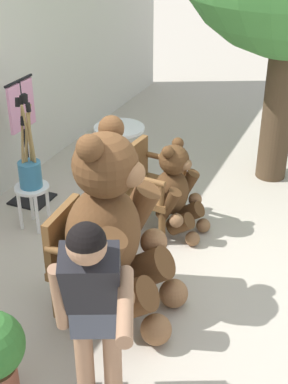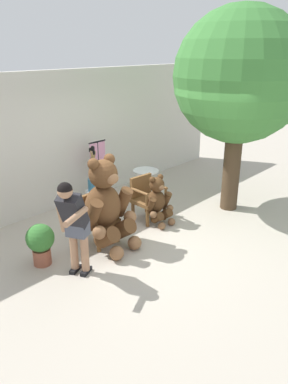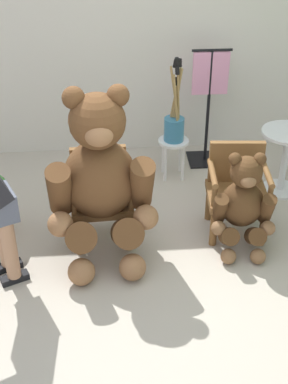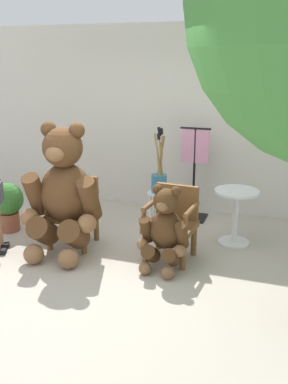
{
  "view_description": "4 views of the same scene",
  "coord_description": "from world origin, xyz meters",
  "px_view_note": "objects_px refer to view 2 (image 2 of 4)",
  "views": [
    {
      "loc": [
        -3.59,
        -1.23,
        2.95
      ],
      "look_at": [
        0.23,
        0.43,
        0.62
      ],
      "focal_mm": 50.0,
      "sensor_mm": 36.0,
      "label": 1
    },
    {
      "loc": [
        -4.38,
        -4.0,
        3.2
      ],
      "look_at": [
        0.13,
        0.16,
        0.82
      ],
      "focal_mm": 35.0,
      "sensor_mm": 36.0,
      "label": 2
    },
    {
      "loc": [
        -0.57,
        -3.64,
        3.15
      ],
      "look_at": [
        -0.27,
        0.1,
        0.75
      ],
      "focal_mm": 50.0,
      "sensor_mm": 36.0,
      "label": 3
    },
    {
      "loc": [
        1.82,
        -4.02,
        2.29
      ],
      "look_at": [
        0.39,
        0.27,
        0.88
      ],
      "focal_mm": 40.0,
      "sensor_mm": 36.0,
      "label": 4
    }
  ],
  "objects_px": {
    "brush_bucket": "(93,181)",
    "round_side_table": "(146,182)",
    "clothing_display_stand": "(98,170)",
    "teddy_bear_large": "(106,205)",
    "wooden_chair_left": "(96,218)",
    "white_stool": "(94,195)",
    "teddy_bear_small": "(158,201)",
    "potted_plant": "(40,242)",
    "patio_tree": "(246,79)",
    "person_visitor": "(74,220)",
    "wooden_chair_right": "(147,197)"
  },
  "relations": [
    {
      "from": "wooden_chair_right",
      "to": "white_stool",
      "type": "distance_m",
      "value": 1.14
    },
    {
      "from": "wooden_chair_left",
      "to": "teddy_bear_large",
      "type": "bearing_deg",
      "value": -88.13
    },
    {
      "from": "wooden_chair_left",
      "to": "clothing_display_stand",
      "type": "xyz_separation_m",
      "value": [
        1.25,
        1.37,
        0.26
      ]
    },
    {
      "from": "person_visitor",
      "to": "clothing_display_stand",
      "type": "relative_size",
      "value": 1.13
    },
    {
      "from": "white_stool",
      "to": "round_side_table",
      "type": "relative_size",
      "value": 0.64
    },
    {
      "from": "wooden_chair_right",
      "to": "person_visitor",
      "type": "relative_size",
      "value": 0.56
    },
    {
      "from": "person_visitor",
      "to": "brush_bucket",
      "type": "xyz_separation_m",
      "value": [
        1.71,
        1.62,
        -0.24
      ]
    },
    {
      "from": "potted_plant",
      "to": "teddy_bear_small",
      "type": "bearing_deg",
      "value": -9.05
    },
    {
      "from": "teddy_bear_small",
      "to": "white_stool",
      "type": "bearing_deg",
      "value": 109.26
    },
    {
      "from": "wooden_chair_left",
      "to": "patio_tree",
      "type": "distance_m",
      "value": 3.82
    },
    {
      "from": "potted_plant",
      "to": "wooden_chair_left",
      "type": "bearing_deg",
      "value": -4.28
    },
    {
      "from": "wooden_chair_right",
      "to": "teddy_bear_small",
      "type": "relative_size",
      "value": 0.89
    },
    {
      "from": "teddy_bear_large",
      "to": "potted_plant",
      "type": "height_order",
      "value": "teddy_bear_large"
    },
    {
      "from": "white_stool",
      "to": "potted_plant",
      "type": "height_order",
      "value": "potted_plant"
    },
    {
      "from": "white_stool",
      "to": "round_side_table",
      "type": "height_order",
      "value": "round_side_table"
    },
    {
      "from": "round_side_table",
      "to": "wooden_chair_left",
      "type": "bearing_deg",
      "value": -162.17
    },
    {
      "from": "potted_plant",
      "to": "clothing_display_stand",
      "type": "xyz_separation_m",
      "value": [
        2.31,
        1.29,
        0.32
      ]
    },
    {
      "from": "wooden_chair_right",
      "to": "brush_bucket",
      "type": "distance_m",
      "value": 1.16
    },
    {
      "from": "teddy_bear_small",
      "to": "person_visitor",
      "type": "xyz_separation_m",
      "value": [
        -2.18,
        -0.3,
        0.44
      ]
    },
    {
      "from": "wooden_chair_right",
      "to": "clothing_display_stand",
      "type": "relative_size",
      "value": 0.63
    },
    {
      "from": "clothing_display_stand",
      "to": "teddy_bear_large",
      "type": "bearing_deg",
      "value": -127.12
    },
    {
      "from": "teddy_bear_large",
      "to": "potted_plant",
      "type": "relative_size",
      "value": 2.35
    },
    {
      "from": "person_visitor",
      "to": "wooden_chair_right",
      "type": "bearing_deg",
      "value": 15.1
    },
    {
      "from": "teddy_bear_small",
      "to": "wooden_chair_left",
      "type": "bearing_deg",
      "value": 167.07
    },
    {
      "from": "potted_plant",
      "to": "patio_tree",
      "type": "bearing_deg",
      "value": -14.69
    },
    {
      "from": "wooden_chair_left",
      "to": "patio_tree",
      "type": "xyz_separation_m",
      "value": [
        2.99,
        -0.98,
        2.17
      ]
    },
    {
      "from": "teddy_bear_small",
      "to": "brush_bucket",
      "type": "distance_m",
      "value": 1.42
    },
    {
      "from": "person_visitor",
      "to": "patio_tree",
      "type": "relative_size",
      "value": 0.39
    },
    {
      "from": "teddy_bear_large",
      "to": "potted_plant",
      "type": "xyz_separation_m",
      "value": [
        -1.07,
        0.35,
        -0.39
      ]
    },
    {
      "from": "wooden_chair_left",
      "to": "brush_bucket",
      "type": "distance_m",
      "value": 1.34
    },
    {
      "from": "round_side_table",
      "to": "potted_plant",
      "type": "height_order",
      "value": "round_side_table"
    },
    {
      "from": "wooden_chair_right",
      "to": "wooden_chair_left",
      "type": "bearing_deg",
      "value": 180.0
    },
    {
      "from": "wooden_chair_right",
      "to": "potted_plant",
      "type": "height_order",
      "value": "wooden_chair_right"
    },
    {
      "from": "white_stool",
      "to": "teddy_bear_large",
      "type": "bearing_deg",
      "value": -121.78
    },
    {
      "from": "wooden_chair_right",
      "to": "teddy_bear_large",
      "type": "relative_size",
      "value": 0.54
    },
    {
      "from": "brush_bucket",
      "to": "round_side_table",
      "type": "xyz_separation_m",
      "value": [
        1.14,
        -0.4,
        -0.23
      ]
    },
    {
      "from": "teddy_bear_large",
      "to": "person_visitor",
      "type": "bearing_deg",
      "value": -160.41
    },
    {
      "from": "person_visitor",
      "to": "white_stool",
      "type": "xyz_separation_m",
      "value": [
        1.71,
        1.62,
        -0.56
      ]
    },
    {
      "from": "white_stool",
      "to": "patio_tree",
      "type": "xyz_separation_m",
      "value": [
        2.17,
        -2.02,
        2.28
      ]
    },
    {
      "from": "brush_bucket",
      "to": "potted_plant",
      "type": "relative_size",
      "value": 1.39
    },
    {
      "from": "brush_bucket",
      "to": "round_side_table",
      "type": "relative_size",
      "value": 1.31
    },
    {
      "from": "person_visitor",
      "to": "round_side_table",
      "type": "height_order",
      "value": "person_visitor"
    },
    {
      "from": "teddy_bear_large",
      "to": "round_side_table",
      "type": "height_order",
      "value": "teddy_bear_large"
    },
    {
      "from": "teddy_bear_large",
      "to": "person_visitor",
      "type": "distance_m",
      "value": 0.97
    },
    {
      "from": "teddy_bear_small",
      "to": "potted_plant",
      "type": "height_order",
      "value": "teddy_bear_small"
    },
    {
      "from": "brush_bucket",
      "to": "wooden_chair_left",
      "type": "bearing_deg",
      "value": -128.35
    },
    {
      "from": "teddy_bear_large",
      "to": "round_side_table",
      "type": "bearing_deg",
      "value": 24.73
    },
    {
      "from": "brush_bucket",
      "to": "round_side_table",
      "type": "height_order",
      "value": "brush_bucket"
    },
    {
      "from": "brush_bucket",
      "to": "teddy_bear_small",
      "type": "bearing_deg",
      "value": -70.81
    },
    {
      "from": "wooden_chair_left",
      "to": "teddy_bear_large",
      "type": "relative_size",
      "value": 0.54
    }
  ]
}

